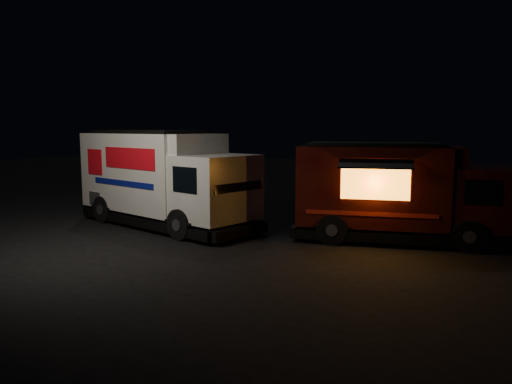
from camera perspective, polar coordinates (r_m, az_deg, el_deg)
The scene contains 3 objects.
ground at distance 15.94m, azimuth -5.59°, elevation -5.34°, with size 80.00×80.00×0.00m, color black.
white_truck at distance 17.95m, azimuth -10.25°, elevation 1.52°, with size 7.52×2.57×3.41m, color silver, non-canonical shape.
red_truck at distance 16.01m, azimuth 16.20°, elevation -0.01°, with size 6.54×2.41×3.05m, color #3B120A, non-canonical shape.
Camera 1 is at (8.02, -13.33, 3.49)m, focal length 35.00 mm.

